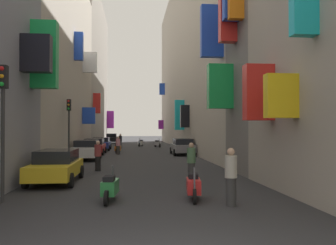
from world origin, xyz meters
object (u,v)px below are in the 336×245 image
at_px(scooter_green, 110,187).
at_px(scooter_silver, 158,143).
at_px(parked_car_yellow, 56,165).
at_px(parked_car_grey, 183,146).
at_px(scooter_orange, 118,148).
at_px(parked_car_black, 112,138).
at_px(parked_car_red, 94,146).
at_px(parked_car_white, 86,149).
at_px(parked_car_blue, 101,143).
at_px(pedestrian_near_left, 120,141).
at_px(traffic_light_near_corner, 3,109).
at_px(scooter_red, 193,186).
at_px(pedestrian_far_away, 231,177).
at_px(traffic_light_far_corner, 69,120).
at_px(pedestrian_mid_street, 118,146).
at_px(pedestrian_near_right, 98,156).
at_px(scooter_white, 141,143).
at_px(pedestrian_crossing, 191,162).

bearing_deg(scooter_green, scooter_silver, 83.18).
distance_m(parked_car_yellow, parked_car_grey, 17.25).
bearing_deg(scooter_orange, parked_car_black, 94.85).
bearing_deg(parked_car_red, scooter_silver, 59.57).
height_order(parked_car_red, parked_car_white, parked_car_white).
relative_size(parked_car_black, parked_car_white, 1.12).
bearing_deg(parked_car_blue, parked_car_yellow, -89.93).
xyz_separation_m(parked_car_yellow, pedestrian_near_left, (1.91, 25.88, 0.11)).
distance_m(parked_car_grey, traffic_light_near_corner, 21.38).
xyz_separation_m(scooter_red, pedestrian_near_left, (-3.44, 30.11, 0.40)).
distance_m(parked_car_black, parked_car_grey, 25.74).
relative_size(pedestrian_far_away, traffic_light_far_corner, 0.41).
height_order(scooter_silver, pedestrian_mid_street, pedestrian_mid_street).
relative_size(scooter_green, pedestrian_near_left, 1.08).
distance_m(parked_car_black, pedestrian_near_right, 35.91).
bearing_deg(scooter_red, parked_car_grey, 82.88).
xyz_separation_m(scooter_white, pedestrian_mid_street, (-2.37, -13.85, 0.35)).
relative_size(parked_car_grey, traffic_light_near_corner, 1.00).
bearing_deg(pedestrian_near_right, pedestrian_crossing, -44.68).
height_order(parked_car_blue, traffic_light_near_corner, traffic_light_near_corner).
bearing_deg(pedestrian_far_away, scooter_green, 164.82).
distance_m(parked_car_white, pedestrian_near_right, 7.12).
bearing_deg(parked_car_grey, parked_car_black, 107.47).
height_order(parked_car_yellow, pedestrian_near_left, pedestrian_near_left).
bearing_deg(pedestrian_near_right, scooter_silver, 78.08).
bearing_deg(traffic_light_near_corner, scooter_orange, 82.77).
distance_m(parked_car_blue, scooter_red, 27.33).
bearing_deg(parked_car_white, parked_car_grey, 28.92).
height_order(scooter_silver, pedestrian_near_right, pedestrian_near_right).
relative_size(scooter_silver, scooter_white, 1.03).
bearing_deg(parked_car_white, pedestrian_near_right, -77.62).
distance_m(parked_car_white, scooter_green, 15.49).
xyz_separation_m(pedestrian_crossing, pedestrian_near_left, (-4.01, 26.28, -0.01)).
xyz_separation_m(pedestrian_crossing, traffic_light_near_corner, (-6.76, -3.64, 2.13)).
xyz_separation_m(parked_car_grey, traffic_light_near_corner, (-8.63, -19.43, 2.23)).
xyz_separation_m(scooter_white, pedestrian_near_left, (-2.49, -4.10, 0.40)).
bearing_deg(pedestrian_far_away, parked_car_red, 106.45).
bearing_deg(parked_car_blue, scooter_red, -78.67).
height_order(scooter_red, traffic_light_far_corner, traffic_light_far_corner).
height_order(pedestrian_crossing, pedestrian_near_left, pedestrian_crossing).
height_order(scooter_white, pedestrian_crossing, pedestrian_crossing).
distance_m(pedestrian_near_left, pedestrian_near_right, 21.82).
height_order(parked_car_blue, scooter_white, parked_car_blue).
height_order(parked_car_grey, scooter_silver, parked_car_grey).
bearing_deg(pedestrian_near_left, parked_car_yellow, -94.21).
distance_m(parked_car_black, parked_car_yellow, 39.94).
xyz_separation_m(parked_car_grey, traffic_light_far_corner, (-8.68, -7.40, 2.16)).
xyz_separation_m(scooter_orange, pedestrian_mid_street, (0.09, -1.73, 0.35)).
bearing_deg(parked_car_yellow, pedestrian_near_left, 85.79).
xyz_separation_m(pedestrian_crossing, traffic_light_far_corner, (-6.80, 8.39, 2.06)).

